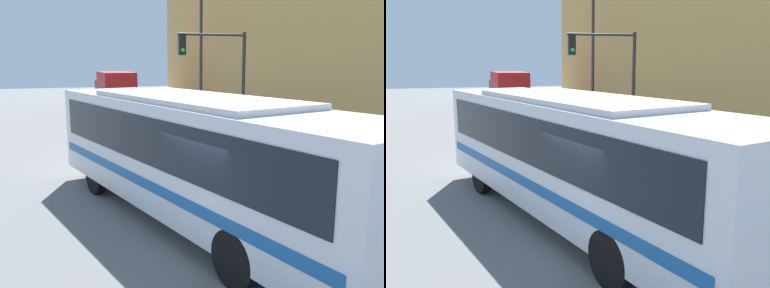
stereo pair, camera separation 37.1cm
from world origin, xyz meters
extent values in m
plane|color=slate|center=(0.00, 0.00, 0.00)|extent=(120.00, 120.00, 0.00)
cube|color=#B7B2A8|center=(6.10, 20.00, 0.09)|extent=(3.20, 70.00, 0.18)
cube|color=tan|center=(10.70, 17.28, 6.23)|extent=(6.00, 32.56, 12.46)
cube|color=silver|center=(-0.19, 2.06, 1.74)|extent=(5.48, 11.64, 2.56)
cube|color=black|center=(-0.19, 2.06, 2.20)|extent=(5.28, 10.77, 1.09)
cube|color=#19599E|center=(-0.19, 2.06, 1.18)|extent=(5.40, 11.21, 0.24)
cube|color=silver|center=(-0.19, 2.06, 3.07)|extent=(3.93, 6.65, 0.16)
cylinder|color=black|center=(-0.02, 5.76, 0.55)|extent=(0.56, 1.13, 1.09)
cylinder|color=black|center=(-2.22, 5.16, 0.55)|extent=(0.56, 1.13, 1.09)
cylinder|color=black|center=(1.74, -0.65, 0.55)|extent=(0.56, 1.13, 1.09)
cylinder|color=black|center=(-0.47, -1.25, 0.55)|extent=(0.56, 1.13, 1.09)
cube|color=#B21919|center=(1.39, 25.35, 1.80)|extent=(2.26, 5.70, 2.70)
cube|color=#262628|center=(1.39, 29.31, 1.41)|extent=(2.15, 2.22, 1.92)
cylinder|color=black|center=(0.41, 28.91, 0.45)|extent=(0.25, 0.90, 0.90)
cylinder|color=black|center=(0.41, 24.29, 0.45)|extent=(0.25, 0.90, 0.90)
cylinder|color=#999999|center=(5.10, 4.73, 0.47)|extent=(0.23, 0.23, 0.58)
sphere|color=#999999|center=(5.10, 4.73, 0.83)|extent=(0.22, 0.22, 0.22)
cylinder|color=#999999|center=(5.10, 4.61, 0.50)|extent=(0.10, 0.14, 0.10)
cylinder|color=#2D2D2D|center=(5.25, 10.81, 2.73)|extent=(0.16, 0.16, 5.09)
cylinder|color=#2D2D2D|center=(3.65, 10.81, 5.12)|extent=(3.20, 0.11, 0.11)
cube|color=black|center=(2.25, 10.81, 4.67)|extent=(0.30, 0.24, 0.90)
sphere|color=#19D83F|center=(2.25, 10.67, 4.45)|extent=(0.18, 0.18, 0.18)
cylinder|color=#2D2D2D|center=(5.10, 8.75, 0.68)|extent=(0.06, 0.06, 1.00)
cylinder|color=#4C4C51|center=(5.10, 8.75, 1.29)|extent=(0.14, 0.14, 0.22)
cylinder|color=#2D2D2D|center=(5.35, 17.08, 4.11)|extent=(0.18, 0.18, 7.86)
cylinder|color=#47382D|center=(5.66, 7.63, 0.56)|extent=(0.28, 0.28, 0.77)
cylinder|color=#B22D33|center=(5.66, 7.63, 1.27)|extent=(0.34, 0.34, 0.64)
sphere|color=tan|center=(5.66, 7.63, 1.69)|extent=(0.21, 0.21, 0.21)
camera|label=1|loc=(-3.39, -7.64, 3.96)|focal=40.00mm
camera|label=2|loc=(-3.03, -7.75, 3.96)|focal=40.00mm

